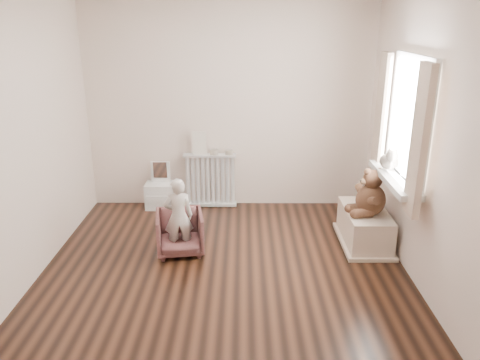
{
  "coord_description": "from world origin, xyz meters",
  "views": [
    {
      "loc": [
        0.18,
        -4.06,
        2.37
      ],
      "look_at": [
        0.15,
        0.45,
        0.8
      ],
      "focal_mm": 35.0,
      "sensor_mm": 36.0,
      "label": 1
    }
  ],
  "objects_px": {
    "child": "(178,216)",
    "toy_bench": "(365,226)",
    "toy_vanity": "(161,188)",
    "plush_cat": "(389,160)",
    "radiator": "(210,179)",
    "armchair": "(180,233)",
    "teddy_bear": "(372,190)"
  },
  "relations": [
    {
      "from": "plush_cat",
      "to": "toy_bench",
      "type": "bearing_deg",
      "value": 144.33
    },
    {
      "from": "child",
      "to": "plush_cat",
      "type": "bearing_deg",
      "value": 174.34
    },
    {
      "from": "child",
      "to": "teddy_bear",
      "type": "height_order",
      "value": "teddy_bear"
    },
    {
      "from": "child",
      "to": "plush_cat",
      "type": "height_order",
      "value": "plush_cat"
    },
    {
      "from": "teddy_bear",
      "to": "plush_cat",
      "type": "distance_m",
      "value": 0.36
    },
    {
      "from": "toy_bench",
      "to": "plush_cat",
      "type": "distance_m",
      "value": 0.82
    },
    {
      "from": "radiator",
      "to": "teddy_bear",
      "type": "relative_size",
      "value": 1.43
    },
    {
      "from": "toy_vanity",
      "to": "plush_cat",
      "type": "relative_size",
      "value": 2.15
    },
    {
      "from": "radiator",
      "to": "plush_cat",
      "type": "xyz_separation_m",
      "value": [
        1.91,
        -1.19,
        0.61
      ]
    },
    {
      "from": "radiator",
      "to": "teddy_bear",
      "type": "bearing_deg",
      "value": -32.97
    },
    {
      "from": "teddy_bear",
      "to": "toy_vanity",
      "type": "bearing_deg",
      "value": 145.24
    },
    {
      "from": "toy_bench",
      "to": "child",
      "type": "bearing_deg",
      "value": -172.22
    },
    {
      "from": "teddy_bear",
      "to": "toy_bench",
      "type": "bearing_deg",
      "value": 84.47
    },
    {
      "from": "toy_vanity",
      "to": "armchair",
      "type": "bearing_deg",
      "value": -71.76
    },
    {
      "from": "child",
      "to": "toy_bench",
      "type": "xyz_separation_m",
      "value": [
        2.0,
        0.27,
        -0.23
      ]
    },
    {
      "from": "toy_bench",
      "to": "plush_cat",
      "type": "height_order",
      "value": "plush_cat"
    },
    {
      "from": "radiator",
      "to": "toy_vanity",
      "type": "relative_size",
      "value": 1.17
    },
    {
      "from": "radiator",
      "to": "child",
      "type": "relative_size",
      "value": 0.87
    },
    {
      "from": "child",
      "to": "toy_bench",
      "type": "distance_m",
      "value": 2.04
    },
    {
      "from": "toy_bench",
      "to": "teddy_bear",
      "type": "height_order",
      "value": "teddy_bear"
    },
    {
      "from": "child",
      "to": "armchair",
      "type": "bearing_deg",
      "value": -99.26
    },
    {
      "from": "child",
      "to": "teddy_bear",
      "type": "relative_size",
      "value": 1.65
    },
    {
      "from": "armchair",
      "to": "plush_cat",
      "type": "height_order",
      "value": "plush_cat"
    },
    {
      "from": "teddy_bear",
      "to": "child",
      "type": "bearing_deg",
      "value": 174.92
    },
    {
      "from": "toy_bench",
      "to": "toy_vanity",
      "type": "bearing_deg",
      "value": 157.15
    },
    {
      "from": "toy_vanity",
      "to": "plush_cat",
      "type": "bearing_deg",
      "value": -24.36
    },
    {
      "from": "toy_vanity",
      "to": "child",
      "type": "distance_m",
      "value": 1.36
    },
    {
      "from": "armchair",
      "to": "teddy_bear",
      "type": "xyz_separation_m",
      "value": [
        2.01,
        0.12,
        0.45
      ]
    },
    {
      "from": "armchair",
      "to": "child",
      "type": "bearing_deg",
      "value": -99.26
    },
    {
      "from": "toy_vanity",
      "to": "plush_cat",
      "type": "distance_m",
      "value": 2.9
    },
    {
      "from": "toy_bench",
      "to": "armchair",
      "type": "bearing_deg",
      "value": -173.62
    },
    {
      "from": "armchair",
      "to": "plush_cat",
      "type": "distance_m",
      "value": 2.28
    }
  ]
}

